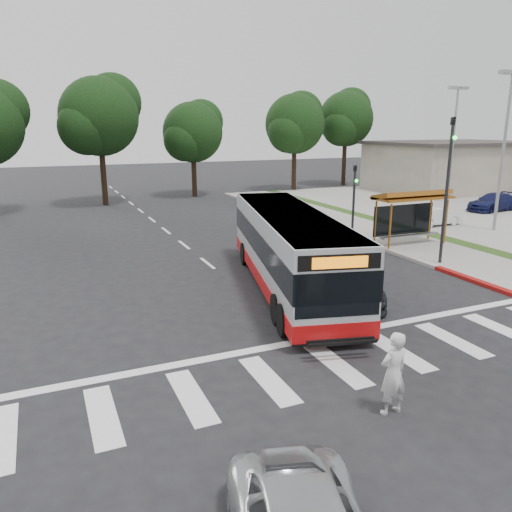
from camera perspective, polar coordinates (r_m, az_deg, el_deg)
ground at (r=17.73m, az=0.50°, el=-5.60°), size 140.00×140.00×0.00m
sidewalk_east at (r=29.85m, az=13.68°, el=2.49°), size 4.00×40.00×0.12m
curb_east at (r=28.70m, az=10.48°, el=2.22°), size 0.30×40.00×0.15m
curb_east_red at (r=21.44m, az=25.47°, el=-3.24°), size 0.32×6.00×0.15m
parking_lot at (r=39.48m, az=26.00°, el=4.31°), size 18.00×36.00×0.10m
commercial_building at (r=52.45m, az=21.41°, el=9.37°), size 14.00×10.00×4.40m
building_roof_cap at (r=52.33m, az=21.65°, el=11.93°), size 14.60×10.60×0.30m
crosswalk_ladder at (r=13.69m, az=9.23°, el=-12.16°), size 18.00×2.60×0.01m
bus_shelter at (r=27.11m, az=17.31°, el=5.97°), size 4.20×1.60×2.86m
traffic_signal_ne_tall at (r=23.49m, az=21.08°, el=8.17°), size 0.18×0.37×6.50m
traffic_signal_ne_short at (r=29.03m, az=11.15°, el=7.14°), size 0.18×0.37×4.00m
lot_light_front at (r=32.60m, az=26.66°, el=12.75°), size 1.90×0.35×9.01m
lot_light_mid at (r=43.82m, az=21.73°, el=13.36°), size 1.90×0.35×9.01m
tree_ne_a at (r=48.92m, az=4.50°, el=14.92°), size 6.16×5.74×9.30m
tree_ne_b at (r=54.22m, az=10.27°, el=15.27°), size 6.16×5.74×10.02m
tree_north_a at (r=41.55m, az=-17.40°, el=15.11°), size 6.60×6.15×10.17m
tree_north_b at (r=45.12m, az=-7.17°, el=13.95°), size 5.72×5.33×8.43m
transit_bus at (r=19.12m, az=3.81°, el=0.57°), size 5.23×11.84×2.99m
pedestrian at (r=11.46m, az=15.41°, el=-12.81°), size 0.73×0.51×1.91m
dark_sedan at (r=18.41m, az=9.29°, el=-2.67°), size 2.83×5.20×1.43m
parked_car_1 at (r=33.16m, az=19.89°, el=4.29°), size 3.50×1.36×1.14m
parked_car_3 at (r=40.58m, az=25.49°, el=5.59°), size 4.55×2.29×1.27m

